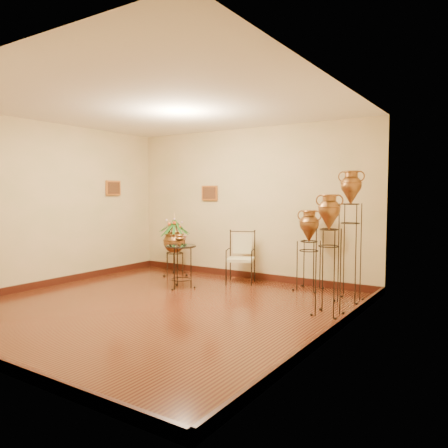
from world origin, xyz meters
The scene contains 8 objects.
ground centered at (0.00, 0.00, 0.00)m, with size 5.00×5.00×0.00m, color #5D2F16.
room_shell centered at (-0.01, 0.01, 1.73)m, with size 5.02×5.02×2.81m.
amphora_tall centered at (2.15, 1.78, 0.99)m, with size 0.50×0.50×1.94m.
amphora_mid centered at (2.15, 0.88, 0.81)m, with size 0.40×0.40×1.60m.
amphora_short centered at (1.36, 2.15, 0.67)m, with size 0.52×0.52×1.35m.
planter_urn centered at (-1.34, 1.96, 0.70)m, with size 0.90×0.90×1.26m.
armchair centered at (0.14, 2.01, 0.46)m, with size 0.66×0.64×0.92m.
side_table centered at (-0.50, 1.12, 0.38)m, with size 0.65×0.65×0.92m.
Camera 1 is at (4.09, -4.57, 1.59)m, focal length 35.00 mm.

